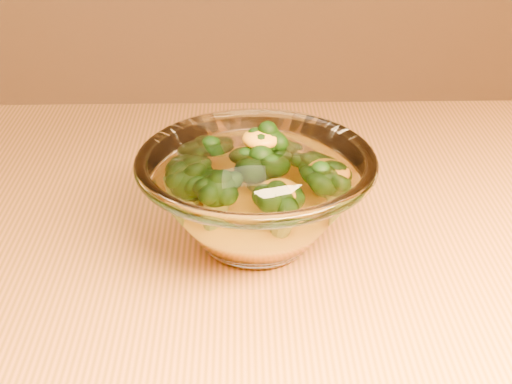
% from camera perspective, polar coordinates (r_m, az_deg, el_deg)
% --- Properties ---
extents(glass_bowl, '(0.19, 0.19, 0.08)m').
position_cam_1_polar(glass_bowl, '(0.57, 0.00, -0.36)').
color(glass_bowl, white).
rests_on(glass_bowl, table).
extents(cheese_sauce, '(0.11, 0.11, 0.03)m').
position_cam_1_polar(cheese_sauce, '(0.58, 0.00, -1.88)').
color(cheese_sauce, orange).
rests_on(cheese_sauce, glass_bowl).
extents(broccoli_heap, '(0.14, 0.11, 0.07)m').
position_cam_1_polar(broccoli_heap, '(0.57, -0.29, 1.03)').
color(broccoli_heap, black).
rests_on(broccoli_heap, cheese_sauce).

